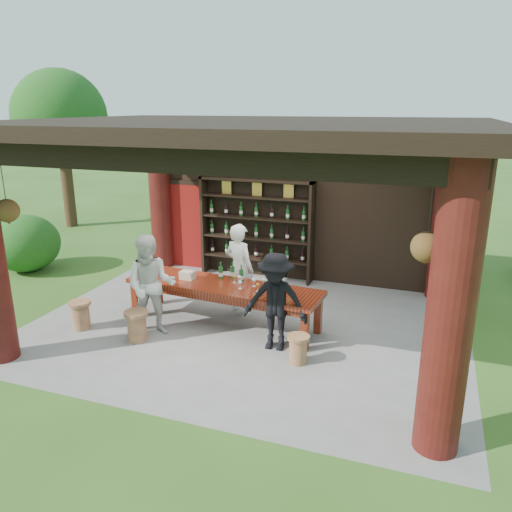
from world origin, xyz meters
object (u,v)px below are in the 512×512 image
(host, at_px, (239,269))
(napkin_basket, at_px, (188,275))
(guest_man, at_px, (275,302))
(wine_shelf, at_px, (256,229))
(guest_woman, at_px, (151,286))
(stool_far_left, at_px, (81,314))
(tasting_table, at_px, (223,291))
(stool_near_right, at_px, (298,348))
(stool_near_left, at_px, (137,325))

(host, distance_m, napkin_basket, 0.95)
(guest_man, bearing_deg, napkin_basket, 159.53)
(wine_shelf, distance_m, napkin_basket, 2.59)
(host, bearing_deg, guest_woman, 71.90)
(wine_shelf, xyz_separation_m, stool_far_left, (-1.95, -3.58, -0.85))
(guest_woman, bearing_deg, tasting_table, 14.70)
(stool_near_right, xyz_separation_m, host, (-1.53, 1.50, 0.61))
(stool_near_left, bearing_deg, wine_shelf, 77.96)
(stool_near_right, bearing_deg, stool_near_left, -176.48)
(guest_man, bearing_deg, stool_near_left, -169.10)
(host, distance_m, guest_woman, 1.70)
(wine_shelf, bearing_deg, guest_man, -65.58)
(tasting_table, relative_size, napkin_basket, 13.64)
(guest_man, xyz_separation_m, napkin_basket, (-1.83, 0.62, 0.03))
(stool_near_right, bearing_deg, wine_shelf, 118.61)
(stool_near_left, distance_m, napkin_basket, 1.30)
(tasting_table, bearing_deg, stool_near_left, -135.58)
(guest_man, relative_size, napkin_basket, 6.07)
(stool_near_right, height_order, host, host)
(napkin_basket, bearing_deg, host, 34.86)
(guest_woman, bearing_deg, stool_far_left, 169.09)
(stool_far_left, relative_size, guest_man, 0.32)
(wine_shelf, height_order, stool_far_left, wine_shelf)
(tasting_table, xyz_separation_m, napkin_basket, (-0.71, 0.05, 0.19))
(guest_woman, bearing_deg, stool_near_right, -25.89)
(guest_woman, height_order, guest_man, guest_woman)
(guest_woman, bearing_deg, stool_near_left, -130.41)
(guest_man, bearing_deg, wine_shelf, 112.50)
(stool_near_left, relative_size, stool_far_left, 1.03)
(stool_far_left, xyz_separation_m, guest_man, (3.38, 0.43, 0.52))
(tasting_table, distance_m, stool_near_right, 1.88)
(stool_near_left, xyz_separation_m, stool_near_right, (2.69, 0.17, -0.04))
(wine_shelf, bearing_deg, host, -79.19)
(wine_shelf, relative_size, tasting_table, 0.72)
(stool_near_right, relative_size, guest_man, 0.28)
(stool_far_left, xyz_separation_m, guest_woman, (1.28, 0.25, 0.60))
(stool_near_left, height_order, napkin_basket, napkin_basket)
(napkin_basket, bearing_deg, stool_far_left, -146.08)
(tasting_table, relative_size, host, 2.09)
(tasting_table, height_order, stool_far_left, tasting_table)
(tasting_table, distance_m, host, 0.64)
(wine_shelf, distance_m, guest_man, 3.48)
(guest_woman, distance_m, napkin_basket, 0.83)
(wine_shelf, xyz_separation_m, host, (0.38, -2.00, -0.27))
(stool_near_right, relative_size, host, 0.26)
(stool_near_left, bearing_deg, stool_near_right, 3.52)
(tasting_table, xyz_separation_m, guest_woman, (-0.98, -0.74, 0.23))
(wine_shelf, xyz_separation_m, guest_woman, (-0.67, -3.33, -0.26))
(guest_man, bearing_deg, host, 130.28)
(stool_near_right, height_order, stool_far_left, stool_far_left)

